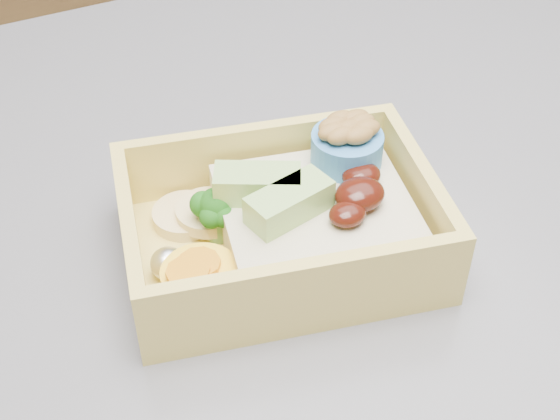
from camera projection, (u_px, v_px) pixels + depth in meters
name	position (u px, v px, depth m)	size (l,w,h in m)	color
bento_box	(289.00, 221.00, 0.48)	(0.21, 0.17, 0.07)	#DBC25A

